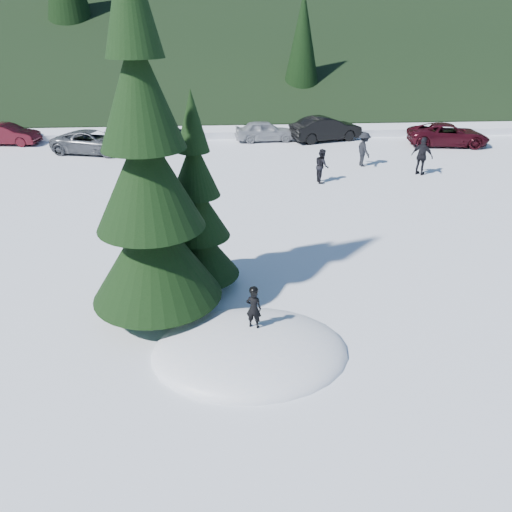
{
  "coord_description": "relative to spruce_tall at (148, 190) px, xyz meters",
  "views": [
    {
      "loc": [
        -0.56,
        -9.28,
        6.89
      ],
      "look_at": [
        0.34,
        2.76,
        1.1
      ],
      "focal_mm": 35.0,
      "sensor_mm": 36.0,
      "label": 1
    }
  ],
  "objects": [
    {
      "name": "ground",
      "position": [
        2.2,
        -1.8,
        -3.32
      ],
      "size": [
        200.0,
        200.0,
        0.0
      ],
      "primitive_type": "plane",
      "color": "white",
      "rests_on": "ground"
    },
    {
      "name": "adult_1",
      "position": [
        11.32,
        11.78,
        -2.42
      ],
      "size": [
        1.06,
        1.06,
        1.8
      ],
      "primitive_type": "imported",
      "rotation": [
        0.0,
        0.0,
        2.36
      ],
      "color": "black",
      "rests_on": "ground"
    },
    {
      "name": "spruce_tall",
      "position": [
        0.0,
        0.0,
        0.0
      ],
      "size": [
        3.2,
        3.2,
        8.6
      ],
      "color": "#311E10",
      "rests_on": "ground"
    },
    {
      "name": "child_skier",
      "position": [
        2.31,
        -1.49,
        -2.35
      ],
      "size": [
        0.41,
        0.34,
        0.97
      ],
      "primitive_type": "imported",
      "rotation": [
        0.0,
        0.0,
        2.8
      ],
      "color": "black",
      "rests_on": "snow_mound"
    },
    {
      "name": "snow_mound",
      "position": [
        2.2,
        -1.8,
        -3.32
      ],
      "size": [
        4.48,
        3.52,
        0.96
      ],
      "primitive_type": "ellipsoid",
      "color": "white",
      "rests_on": "ground"
    },
    {
      "name": "car_5",
      "position": [
        8.22,
        19.39,
        -2.59
      ],
      "size": [
        4.68,
        2.76,
        1.46
      ],
      "primitive_type": "imported",
      "rotation": [
        0.0,
        0.0,
        1.87
      ],
      "color": "black",
      "rests_on": "ground"
    },
    {
      "name": "adult_2",
      "position": [
        8.97,
        13.52,
        -2.46
      ],
      "size": [
        0.8,
        1.19,
        1.71
      ],
      "primitive_type": "imported",
      "rotation": [
        0.0,
        0.0,
        1.73
      ],
      "color": "black",
      "rests_on": "ground"
    },
    {
      "name": "adult_0",
      "position": [
        6.31,
        10.94,
        -2.55
      ],
      "size": [
        0.64,
        0.79,
        1.54
      ],
      "primitive_type": "imported",
      "rotation": [
        0.0,
        0.0,
        1.65
      ],
      "color": "black",
      "rests_on": "ground"
    },
    {
      "name": "car_6",
      "position": [
        15.16,
        17.58,
        -2.68
      ],
      "size": [
        4.9,
        2.82,
        1.29
      ],
      "primitive_type": "imported",
      "rotation": [
        0.0,
        0.0,
        1.42
      ],
      "color": "#340912",
      "rests_on": "ground"
    },
    {
      "name": "car_4",
      "position": [
        4.48,
        19.59,
        -2.7
      ],
      "size": [
        3.71,
        1.69,
        1.24
      ],
      "primitive_type": "imported",
      "rotation": [
        0.0,
        0.0,
        1.63
      ],
      "color": "#999CA2",
      "rests_on": "ground"
    },
    {
      "name": "car_2",
      "position": [
        -5.35,
        17.29,
        -2.7
      ],
      "size": [
        4.86,
        3.17,
        1.24
      ],
      "primitive_type": "imported",
      "rotation": [
        0.0,
        0.0,
        1.3
      ],
      "color": "#505258",
      "rests_on": "ground"
    },
    {
      "name": "spruce_short",
      "position": [
        1.0,
        1.4,
        -1.22
      ],
      "size": [
        2.2,
        2.2,
        5.37
      ],
      "color": "#311E10",
      "rests_on": "ground"
    },
    {
      "name": "car_3",
      "position": [
        -1.55,
        19.15,
        -2.7
      ],
      "size": [
        4.56,
        2.64,
        1.24
      ],
      "primitive_type": "imported",
      "rotation": [
        0.0,
        0.0,
        1.35
      ],
      "color": "black",
      "rests_on": "ground"
    },
    {
      "name": "car_1",
      "position": [
        -10.89,
        19.79,
        -2.71
      ],
      "size": [
        3.87,
        1.82,
        1.23
      ],
      "primitive_type": "imported",
      "rotation": [
        0.0,
        0.0,
        1.42
      ],
      "color": "#3A0A12",
      "rests_on": "ground"
    }
  ]
}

